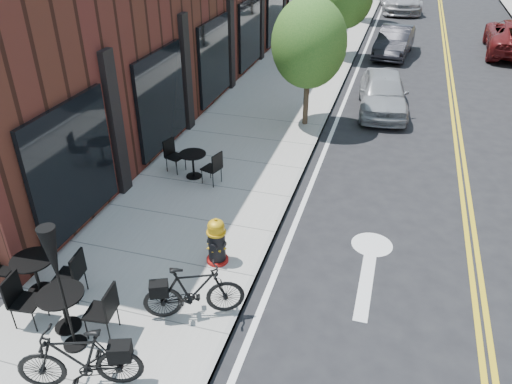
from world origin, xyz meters
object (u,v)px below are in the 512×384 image
(bistro_set_a, at_px, (63,306))
(bistro_set_b, at_px, (35,270))
(bicycle_left, at_px, (79,360))
(parked_car_a, at_px, (383,92))
(patio_umbrella, at_px, (55,265))
(bistro_set_c, at_px, (193,162))
(bicycle_right, at_px, (194,291))
(fire_hydrant, at_px, (217,241))
(parked_car_b, at_px, (394,41))

(bistro_set_a, bearing_deg, bistro_set_b, 141.95)
(bicycle_left, distance_m, bistro_set_a, 1.30)
(bistro_set_a, height_order, parked_car_a, parked_car_a)
(parked_car_a, bearing_deg, patio_umbrella, -114.08)
(bistro_set_c, relative_size, parked_car_a, 0.42)
(bicycle_left, height_order, bistro_set_c, bicycle_left)
(bistro_set_c, distance_m, patio_umbrella, 5.81)
(bicycle_right, relative_size, bistro_set_c, 1.05)
(bicycle_left, xyz_separation_m, bistro_set_c, (-0.92, 6.29, -0.11))
(fire_hydrant, bearing_deg, bistro_set_b, -141.89)
(bicycle_right, xyz_separation_m, parked_car_a, (2.30, 10.80, 0.03))
(patio_umbrella, bearing_deg, bicycle_left, -46.94)
(fire_hydrant, relative_size, bistro_set_c, 0.61)
(fire_hydrant, height_order, parked_car_b, parked_car_b)
(bicycle_left, relative_size, bicycle_right, 1.05)
(patio_umbrella, distance_m, parked_car_a, 12.62)
(bicycle_right, height_order, bistro_set_b, bicycle_right)
(fire_hydrant, bearing_deg, parked_car_a, 81.68)
(parked_car_b, bearing_deg, bicycle_left, -93.44)
(parked_car_a, bearing_deg, fire_hydrant, -110.84)
(bistro_set_b, relative_size, parked_car_b, 0.45)
(fire_hydrant, relative_size, bicycle_left, 0.55)
(bistro_set_b, distance_m, parked_car_a, 12.21)
(fire_hydrant, relative_size, bistro_set_b, 0.56)
(patio_umbrella, bearing_deg, bicycle_right, 36.66)
(fire_hydrant, xyz_separation_m, bistro_set_a, (-1.76, -2.33, 0.00))
(bicycle_left, xyz_separation_m, bicycle_right, (0.99, 1.78, -0.02))
(bistro_set_c, xyz_separation_m, parked_car_a, (4.20, 6.29, 0.11))
(bistro_set_c, bearing_deg, bistro_set_b, -84.97)
(bicycle_left, bearing_deg, patio_umbrella, -156.51)
(fire_hydrant, bearing_deg, bicycle_right, -78.07)
(parked_car_a, bearing_deg, bicycle_right, -108.19)
(bicycle_right, height_order, parked_car_b, parked_car_b)
(bistro_set_b, xyz_separation_m, parked_car_b, (5.20, 18.25, 0.05))
(bicycle_right, xyz_separation_m, parked_car_b, (2.29, 18.00, 0.01))
(parked_car_a, distance_m, parked_car_b, 7.20)
(bicycle_left, height_order, parked_car_b, parked_car_b)
(patio_umbrella, relative_size, parked_car_a, 0.59)
(patio_umbrella, relative_size, parked_car_b, 0.58)
(bistro_set_b, xyz_separation_m, parked_car_a, (5.20, 11.05, 0.06))
(parked_car_a, bearing_deg, bicycle_left, -110.82)
(bicycle_right, relative_size, bistro_set_b, 0.96)
(bistro_set_c, bearing_deg, fire_hydrant, -43.06)
(parked_car_b, bearing_deg, bistro_set_b, -99.92)
(fire_hydrant, distance_m, bistro_set_a, 2.92)
(fire_hydrant, distance_m, bicycle_left, 3.36)
(bicycle_right, relative_size, parked_car_b, 0.44)
(bistro_set_a, relative_size, patio_umbrella, 0.78)
(fire_hydrant, bearing_deg, parked_car_b, 87.94)
(parked_car_b, bearing_deg, bicycle_right, -91.29)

